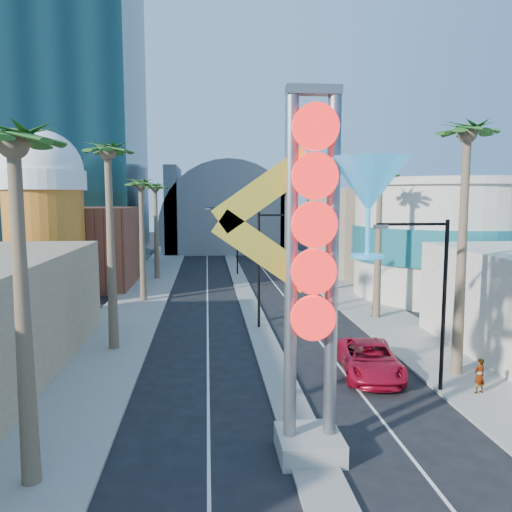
% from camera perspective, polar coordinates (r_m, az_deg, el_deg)
% --- Properties ---
extents(ground, '(240.00, 240.00, 0.00)m').
position_cam_1_polar(ground, '(16.36, 8.47, -26.60)').
color(ground, black).
rests_on(ground, ground).
extents(sidewalk_west, '(5.00, 100.00, 0.15)m').
position_cam_1_polar(sidewalk_west, '(49.43, -12.57, -3.85)').
color(sidewalk_west, gray).
rests_on(sidewalk_west, ground).
extents(sidewalk_east, '(5.00, 100.00, 0.15)m').
position_cam_1_polar(sidewalk_east, '(50.74, 9.29, -3.50)').
color(sidewalk_east, gray).
rests_on(sidewalk_east, ground).
extents(median, '(1.60, 84.00, 0.15)m').
position_cam_1_polar(median, '(52.13, -1.73, -3.15)').
color(median, gray).
rests_on(median, ground).
extents(hotel_tower, '(20.00, 20.00, 50.00)m').
position_cam_1_polar(hotel_tower, '(69.70, -22.21, 19.50)').
color(hotel_tower, black).
rests_on(hotel_tower, ground).
extents(brick_filler_west, '(10.00, 10.00, 8.00)m').
position_cam_1_polar(brick_filler_west, '(52.99, -19.28, 0.92)').
color(brick_filler_west, brown).
rests_on(brick_filler_west, ground).
extents(filler_east, '(10.00, 20.00, 10.00)m').
position_cam_1_polar(filler_east, '(64.39, 12.00, 3.00)').
color(filler_east, '#93775E').
rests_on(filler_east, ground).
extents(beer_mug, '(7.00, 7.00, 14.50)m').
position_cam_1_polar(beer_mug, '(45.33, -23.08, 4.73)').
color(beer_mug, '#AB5216').
rests_on(beer_mug, ground).
extents(turquoise_building, '(16.60, 16.60, 10.60)m').
position_cam_1_polar(turquoise_building, '(48.42, 20.72, 1.84)').
color(turquoise_building, '#B6AB9A').
rests_on(turquoise_building, ground).
extents(canopy, '(22.00, 16.00, 22.00)m').
position_cam_1_polar(canopy, '(85.44, -3.30, 3.54)').
color(canopy, slate).
rests_on(canopy, ground).
extents(neon_sign, '(6.53, 2.60, 12.55)m').
position_cam_1_polar(neon_sign, '(16.85, 9.14, 0.96)').
color(neon_sign, gray).
rests_on(neon_sign, ground).
extents(streetlight_0, '(3.79, 0.25, 8.00)m').
position_cam_1_polar(streetlight_0, '(33.74, 1.25, -0.28)').
color(streetlight_0, black).
rests_on(streetlight_0, ground).
extents(streetlight_1, '(3.79, 0.25, 8.00)m').
position_cam_1_polar(streetlight_1, '(57.47, -2.70, 2.59)').
color(streetlight_1, black).
rests_on(streetlight_1, ground).
extents(streetlight_2, '(3.45, 0.25, 8.00)m').
position_cam_1_polar(streetlight_2, '(23.92, 19.73, -3.66)').
color(streetlight_2, black).
rests_on(streetlight_2, ground).
extents(palm_0, '(2.40, 2.40, 11.70)m').
position_cam_1_polar(palm_0, '(16.25, -25.89, 9.44)').
color(palm_0, brown).
rests_on(palm_0, ground).
extents(palm_1, '(2.40, 2.40, 12.70)m').
position_cam_1_polar(palm_1, '(29.82, -16.56, 9.98)').
color(palm_1, brown).
rests_on(palm_1, ground).
extents(palm_2, '(2.40, 2.40, 11.20)m').
position_cam_1_polar(palm_2, '(43.60, -13.02, 7.19)').
color(palm_2, brown).
rests_on(palm_2, ground).
extents(palm_3, '(2.40, 2.40, 11.20)m').
position_cam_1_polar(palm_3, '(55.52, -11.43, 7.08)').
color(palm_3, brown).
rests_on(palm_3, ground).
extents(palm_5, '(2.40, 2.40, 13.20)m').
position_cam_1_polar(palm_5, '(26.48, 22.95, 11.15)').
color(palm_5, brown).
rests_on(palm_5, ground).
extents(palm_6, '(2.40, 2.40, 11.70)m').
position_cam_1_polar(palm_6, '(37.40, 13.99, 7.96)').
color(palm_6, brown).
rests_on(palm_6, ground).
extents(palm_7, '(2.40, 2.40, 12.70)m').
position_cam_1_polar(palm_7, '(48.90, 9.26, 8.77)').
color(palm_7, brown).
rests_on(palm_7, ground).
extents(red_pickup, '(3.55, 6.28, 1.66)m').
position_cam_1_polar(red_pickup, '(26.44, 12.90, -11.41)').
color(red_pickup, '#B40D28').
rests_on(red_pickup, ground).
extents(pedestrian_a, '(0.66, 0.52, 1.61)m').
position_cam_1_polar(pedestrian_a, '(25.30, 24.16, -12.37)').
color(pedestrian_a, gray).
rests_on(pedestrian_a, sidewalk_east).
extents(pedestrian_b, '(0.92, 0.84, 1.54)m').
position_cam_1_polar(pedestrian_b, '(38.36, 13.33, -5.61)').
color(pedestrian_b, gray).
rests_on(pedestrian_b, sidewalk_east).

